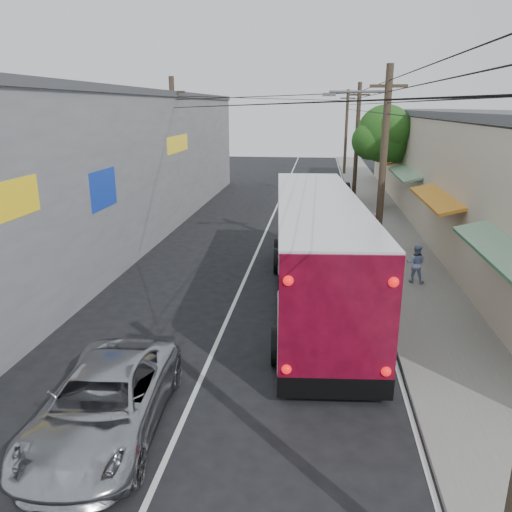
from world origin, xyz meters
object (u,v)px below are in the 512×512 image
(parked_car_far, at_px, (339,193))
(parked_suv, at_px, (344,229))
(parked_car_mid, at_px, (335,201))
(pedestrian_far, at_px, (416,263))
(pedestrian_near, at_px, (375,230))
(jeepney, at_px, (104,403))
(coach_bus, at_px, (316,249))

(parked_car_far, bearing_deg, parked_suv, -92.79)
(parked_suv, xyz_separation_m, parked_car_far, (0.08, 10.69, -0.05))
(parked_car_mid, height_order, pedestrian_far, pedestrian_far)
(pedestrian_near, bearing_deg, jeepney, 73.67)
(coach_bus, distance_m, pedestrian_near, 7.46)
(parked_car_mid, bearing_deg, parked_suv, -88.67)
(coach_bus, height_order, pedestrian_near, coach_bus)
(coach_bus, bearing_deg, pedestrian_near, 64.16)
(parked_car_mid, bearing_deg, jeepney, -103.58)
(coach_bus, bearing_deg, pedestrian_far, 24.83)
(coach_bus, xyz_separation_m, jeepney, (-4.17, -7.85, -1.18))
(pedestrian_far, bearing_deg, jeepney, 67.24)
(parked_suv, distance_m, pedestrian_far, 6.04)
(parked_suv, bearing_deg, coach_bus, -93.75)
(parked_car_mid, height_order, pedestrian_near, pedestrian_near)
(parked_car_far, height_order, pedestrian_near, pedestrian_near)
(coach_bus, relative_size, pedestrian_near, 7.89)
(jeepney, height_order, pedestrian_near, pedestrian_near)
(pedestrian_near, bearing_deg, parked_car_mid, -70.18)
(pedestrian_far, bearing_deg, parked_suv, -51.12)
(pedestrian_near, bearing_deg, parked_car_far, -75.06)
(parked_car_mid, bearing_deg, pedestrian_far, -79.05)
(parked_car_far, distance_m, pedestrian_far, 16.40)
(parked_car_mid, relative_size, pedestrian_far, 3.08)
(coach_bus, distance_m, pedestrian_far, 4.38)
(jeepney, distance_m, parked_car_mid, 23.39)
(parked_suv, xyz_separation_m, pedestrian_far, (2.38, -5.55, 0.09))
(parked_car_mid, xyz_separation_m, pedestrian_far, (2.63, -12.85, 0.08))
(jeepney, relative_size, parked_car_far, 1.15)
(parked_car_mid, xyz_separation_m, parked_car_far, (0.32, 3.38, -0.06))
(parked_car_far, bearing_deg, pedestrian_near, -86.02)
(parked_car_far, bearing_deg, parked_car_mid, -97.86)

